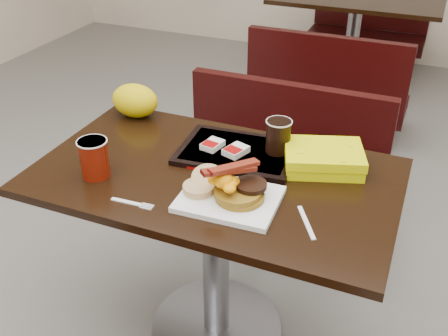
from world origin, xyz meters
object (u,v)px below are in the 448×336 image
at_px(knife, 306,222).
at_px(coffee_cup_far, 278,136).
at_px(bench_far_s, 330,81).
at_px(platter, 229,199).
at_px(table_near, 216,259).
at_px(pancake_stack, 240,194).
at_px(coffee_cup_near, 94,158).
at_px(fork, 126,202).
at_px(bench_far_n, 367,25).
at_px(clamshell, 323,158).
at_px(paper_bag, 135,100).
at_px(hashbrown_sleeve_left, 213,145).
at_px(table_far, 351,47).
at_px(bench_near_n, 274,170).
at_px(tray, 237,152).

distance_m(knife, coffee_cup_far, 0.40).
distance_m(bench_far_s, coffee_cup_far, 1.78).
relative_size(bench_far_s, platter, 3.34).
height_order(table_near, platter, platter).
bearing_deg(pancake_stack, coffee_cup_near, -175.89).
height_order(table_near, coffee_cup_far, coffee_cup_far).
bearing_deg(fork, knife, 9.31).
relative_size(bench_far_n, knife, 6.31).
xyz_separation_m(coffee_cup_far, clamshell, (0.16, -0.01, -0.04)).
height_order(knife, paper_bag, paper_bag).
distance_m(hashbrown_sleeve_left, clamshell, 0.39).
relative_size(knife, paper_bag, 0.83).
bearing_deg(knife, table_far, 157.25).
height_order(bench_near_n, knife, knife).
bearing_deg(coffee_cup_far, table_near, -129.70).
relative_size(bench_far_n, hashbrown_sleeve_left, 12.75).
bearing_deg(coffee_cup_near, coffee_cup_far, 34.48).
xyz_separation_m(hashbrown_sleeve_left, paper_bag, (-0.40, 0.15, 0.04)).
xyz_separation_m(knife, hashbrown_sleeve_left, (-0.41, 0.27, 0.03)).
xyz_separation_m(platter, fork, (-0.29, -0.13, -0.01)).
bearing_deg(clamshell, bench_far_n, 77.24).
distance_m(platter, tray, 0.29).
bearing_deg(table_near, paper_bag, 149.03).
bearing_deg(hashbrown_sleeve_left, bench_near_n, 95.41).
distance_m(platter, coffee_cup_near, 0.46).
bearing_deg(platter, paper_bag, 141.79).
bearing_deg(table_far, table_near, -90.00).
bearing_deg(table_far, pancake_stack, -87.11).
bearing_deg(knife, coffee_cup_near, -118.77).
bearing_deg(platter, fork, -158.86).
height_order(coffee_cup_near, coffee_cup_far, coffee_cup_far).
bearing_deg(table_near, coffee_cup_near, -155.37).
xyz_separation_m(coffee_cup_near, clamshell, (0.68, 0.34, -0.03)).
bearing_deg(bench_far_s, coffee_cup_near, -99.77).
bearing_deg(pancake_stack, bench_near_n, 99.44).
bearing_deg(bench_near_n, fork, -100.79).
bearing_deg(pancake_stack, paper_bag, 146.01).
xyz_separation_m(pancake_stack, hashbrown_sleeve_left, (-0.20, 0.25, -0.00)).
distance_m(table_near, coffee_cup_far, 0.51).
bearing_deg(table_far, clamshell, -82.45).
bearing_deg(coffee_cup_far, fork, -127.19).
height_order(table_far, coffee_cup_far, coffee_cup_far).
height_order(bench_far_s, bench_far_n, same).
bearing_deg(fork, pancake_stack, 19.80).
bearing_deg(tray, bench_far_n, 85.73).
bearing_deg(bench_far_s, tray, -89.22).
distance_m(knife, paper_bag, 0.92).
xyz_separation_m(bench_near_n, pancake_stack, (0.14, -0.83, 0.42)).
xyz_separation_m(fork, tray, (0.21, 0.40, 0.01)).
distance_m(fork, knife, 0.55).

